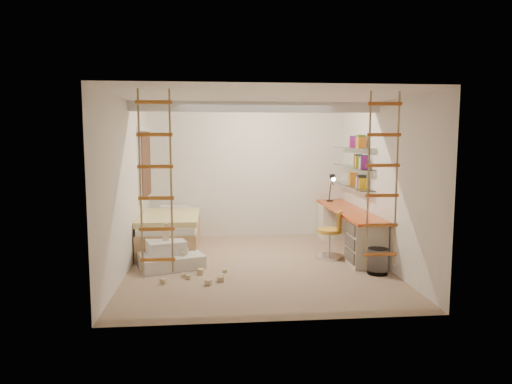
{
  "coord_description": "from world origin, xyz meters",
  "views": [
    {
      "loc": [
        -0.67,
        -7.07,
        2.02
      ],
      "look_at": [
        0.0,
        0.3,
        1.15
      ],
      "focal_mm": 32.0,
      "sensor_mm": 36.0,
      "label": 1
    }
  ],
  "objects": [
    {
      "name": "window_blind",
      "position": [
        -1.93,
        1.5,
        1.55
      ],
      "size": [
        0.02,
        1.0,
        1.2
      ],
      "primitive_type": "cube",
      "color": "#4C2D1E",
      "rests_on": "window_frame"
    },
    {
      "name": "rope_ladder_left",
      "position": [
        -1.35,
        -1.75,
        1.52
      ],
      "size": [
        0.41,
        0.04,
        2.13
      ],
      "primitive_type": null,
      "color": "orange",
      "rests_on": "ceiling"
    },
    {
      "name": "waste_bin",
      "position": [
        1.75,
        -0.61,
        0.19
      ],
      "size": [
        0.31,
        0.31,
        0.39
      ],
      "primitive_type": "cylinder",
      "color": "white",
      "rests_on": "floor"
    },
    {
      "name": "swivel_chair",
      "position": [
        1.27,
        0.34,
        0.3
      ],
      "size": [
        0.64,
        0.64,
        0.81
      ],
      "color": "gold",
      "rests_on": "floor"
    },
    {
      "name": "toy_blocks",
      "position": [
        -1.09,
        -0.35,
        0.2
      ],
      "size": [
        1.14,
        1.16,
        0.69
      ],
      "color": "#CCB284",
      "rests_on": "floor"
    },
    {
      "name": "floor",
      "position": [
        0.0,
        0.0,
        0.0
      ],
      "size": [
        4.5,
        4.5,
        0.0
      ],
      "primitive_type": "plane",
      "color": "#A08067",
      "rests_on": "ground"
    },
    {
      "name": "desk",
      "position": [
        1.72,
        0.86,
        0.4
      ],
      "size": [
        0.56,
        2.8,
        0.75
      ],
      "color": "#D34D18",
      "rests_on": "floor"
    },
    {
      "name": "ceiling_beam",
      "position": [
        0.0,
        0.3,
        2.52
      ],
      "size": [
        4.0,
        0.18,
        0.16
      ],
      "primitive_type": "cube",
      "color": "white",
      "rests_on": "ceiling"
    },
    {
      "name": "play_platform",
      "position": [
        -1.39,
        0.06,
        0.16
      ],
      "size": [
        1.12,
        0.99,
        0.42
      ],
      "color": "silver",
      "rests_on": "floor"
    },
    {
      "name": "rope_ladder_right",
      "position": [
        1.35,
        -1.75,
        1.52
      ],
      "size": [
        0.41,
        0.04,
        2.13
      ],
      "primitive_type": null,
      "color": "#C86322",
      "rests_on": "ceiling"
    },
    {
      "name": "window_frame",
      "position": [
        -1.97,
        1.5,
        1.55
      ],
      "size": [
        0.06,
        1.15,
        1.35
      ],
      "primitive_type": "cube",
      "color": "white",
      "rests_on": "wall_left"
    },
    {
      "name": "books",
      "position": [
        1.87,
        1.13,
        1.61
      ],
      "size": [
        0.14,
        0.7,
        0.92
      ],
      "color": "yellow",
      "rests_on": "shelves"
    },
    {
      "name": "task_lamp",
      "position": [
        1.67,
        1.82,
        1.14
      ],
      "size": [
        0.14,
        0.36,
        0.57
      ],
      "color": "black",
      "rests_on": "desk"
    },
    {
      "name": "shelves",
      "position": [
        1.87,
        1.13,
        1.5
      ],
      "size": [
        0.25,
        1.8,
        0.71
      ],
      "color": "white",
      "rests_on": "wall_right"
    },
    {
      "name": "bed",
      "position": [
        -1.48,
        1.23,
        0.33
      ],
      "size": [
        1.02,
        2.0,
        0.69
      ],
      "color": "#AD7F51",
      "rests_on": "floor"
    }
  ]
}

